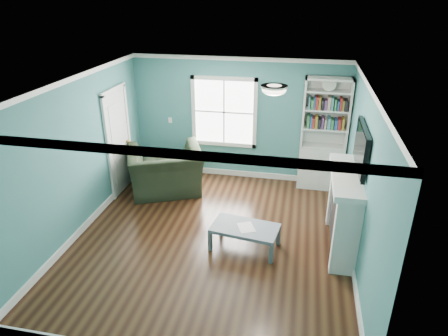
# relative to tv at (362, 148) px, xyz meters

# --- Properties ---
(floor) EXTENTS (5.00, 5.00, 0.00)m
(floor) POSITION_rel_tv_xyz_m (-2.20, -0.20, -1.72)
(floor) COLOR black
(floor) RESTS_ON ground
(room_walls) EXTENTS (5.00, 5.00, 5.00)m
(room_walls) POSITION_rel_tv_xyz_m (-2.20, -0.20, -0.14)
(room_walls) COLOR teal
(room_walls) RESTS_ON ground
(trim) EXTENTS (4.50, 5.00, 2.60)m
(trim) POSITION_rel_tv_xyz_m (-2.20, -0.20, -0.49)
(trim) COLOR white
(trim) RESTS_ON ground
(window) EXTENTS (1.40, 0.06, 1.50)m
(window) POSITION_rel_tv_xyz_m (-2.50, 2.29, -0.27)
(window) COLOR white
(window) RESTS_ON room_walls
(bookshelf) EXTENTS (0.90, 0.35, 2.31)m
(bookshelf) POSITION_rel_tv_xyz_m (-0.43, 2.10, -0.80)
(bookshelf) COLOR silver
(bookshelf) RESTS_ON ground
(fireplace) EXTENTS (0.44, 1.58, 1.30)m
(fireplace) POSITION_rel_tv_xyz_m (-0.12, 0.00, -1.09)
(fireplace) COLOR black
(fireplace) RESTS_ON ground
(tv) EXTENTS (0.06, 1.10, 0.65)m
(tv) POSITION_rel_tv_xyz_m (0.00, 0.00, 0.00)
(tv) COLOR black
(tv) RESTS_ON fireplace
(door) EXTENTS (0.12, 0.98, 2.17)m
(door) POSITION_rel_tv_xyz_m (-4.42, 1.20, -0.65)
(door) COLOR silver
(door) RESTS_ON ground
(ceiling_fixture) EXTENTS (0.38, 0.38, 0.15)m
(ceiling_fixture) POSITION_rel_tv_xyz_m (-1.30, -0.10, 0.82)
(ceiling_fixture) COLOR white
(ceiling_fixture) RESTS_ON room_walls
(light_switch) EXTENTS (0.08, 0.01, 0.12)m
(light_switch) POSITION_rel_tv_xyz_m (-3.70, 2.28, -0.52)
(light_switch) COLOR white
(light_switch) RESTS_ON room_walls
(recliner) EXTENTS (1.67, 1.41, 1.24)m
(recliner) POSITION_rel_tv_xyz_m (-3.50, 1.27, -1.10)
(recliner) COLOR black
(recliner) RESTS_ON ground
(coffee_table) EXTENTS (1.12, 0.72, 0.38)m
(coffee_table) POSITION_rel_tv_xyz_m (-1.63, -0.34, -1.39)
(coffee_table) COLOR #4A5359
(coffee_table) RESTS_ON ground
(paper_sheet) EXTENTS (0.34, 0.37, 0.00)m
(paper_sheet) POSITION_rel_tv_xyz_m (-1.61, -0.35, -1.34)
(paper_sheet) COLOR white
(paper_sheet) RESTS_ON coffee_table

